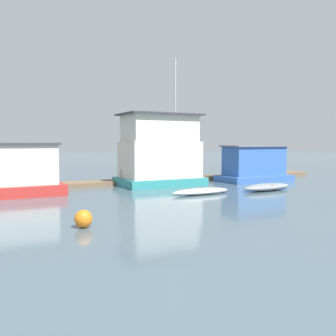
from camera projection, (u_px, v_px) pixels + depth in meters
The scene contains 11 objects.
ground_plane at pixel (162, 186), 28.03m from camera, with size 200.00×200.00×0.00m, color #475B66.
dock_walkway at pixel (148, 181), 30.33m from camera, with size 33.80×1.98×0.30m, color brown.
houseboat_red at pixel (16, 171), 23.00m from camera, with size 5.54×3.56×3.23m.
houseboat_teal at pixel (160, 152), 28.28m from camera, with size 6.15×4.11×9.69m.
houseboat_blue at pixel (254, 165), 31.31m from camera, with size 5.99×3.26×3.00m.
dinghy_white at pixel (201, 191), 23.45m from camera, with size 4.02×1.20×0.38m.
dinghy_grey at pixel (267, 187), 25.31m from camera, with size 4.23×1.74×0.47m.
mooring_post_far_left at pixel (158, 173), 29.32m from camera, with size 0.22×0.22×1.69m, color #846B4C.
mooring_post_near_left at pixel (181, 175), 30.31m from camera, with size 0.30×0.30×1.26m, color #846B4C.
mooring_post_centre at pixel (123, 177), 28.00m from camera, with size 0.27×0.27×1.26m, color brown.
buoy_orange at pixel (83, 219), 14.33m from camera, with size 0.69×0.69×0.69m, color orange.
Camera 1 is at (-12.40, -24.96, 3.29)m, focal length 40.00 mm.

